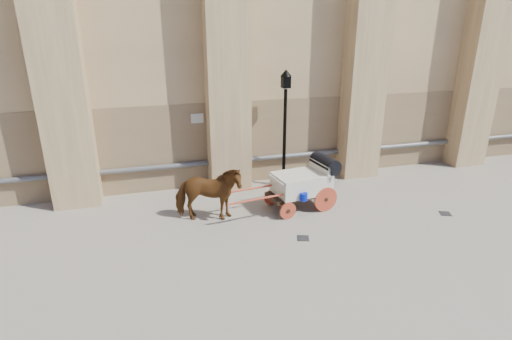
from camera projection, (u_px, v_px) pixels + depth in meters
name	position (u px, v px, depth m)	size (l,w,h in m)	color
ground	(291.00, 231.00, 11.28)	(90.00, 90.00, 0.00)	gray
horse	(208.00, 194.00, 11.61)	(0.90, 1.98, 1.67)	brown
carriage	(305.00, 181.00, 12.47)	(3.79, 1.49, 1.61)	black
street_lamp	(285.00, 126.00, 13.68)	(0.39, 0.39, 4.12)	black
drain_grate_near	(303.00, 238.00, 10.87)	(0.32, 0.32, 0.01)	black
drain_grate_far	(445.00, 214.00, 12.29)	(0.32, 0.32, 0.01)	black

